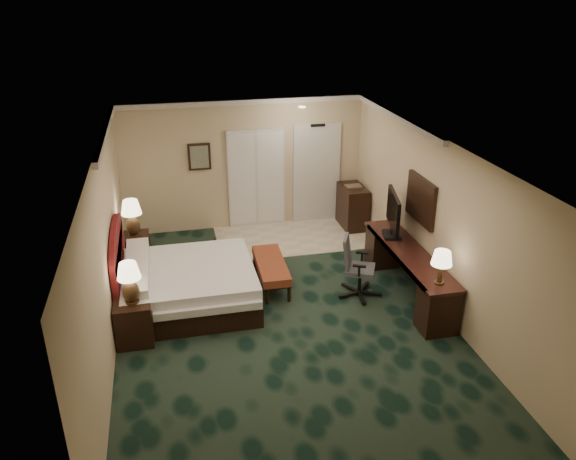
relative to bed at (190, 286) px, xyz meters
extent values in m
cube|color=black|center=(1.37, -0.75, -0.33)|extent=(5.00, 7.50, 0.00)
cube|color=white|center=(1.37, -0.75, 2.37)|extent=(5.00, 7.50, 0.00)
cube|color=beige|center=(1.37, 3.00, 1.02)|extent=(5.00, 0.00, 2.70)
cube|color=beige|center=(1.37, -4.50, 1.02)|extent=(5.00, 0.00, 2.70)
cube|color=beige|center=(-1.13, -0.75, 1.02)|extent=(0.00, 7.50, 2.70)
cube|color=beige|center=(3.87, -0.75, 1.02)|extent=(0.00, 7.50, 2.70)
cube|color=beige|center=(2.27, 2.15, -0.32)|extent=(3.20, 1.70, 0.01)
cube|color=silver|center=(2.92, 2.97, 0.72)|extent=(1.02, 0.06, 2.18)
cube|color=silver|center=(1.62, 2.96, 0.72)|extent=(1.20, 0.06, 2.10)
cube|color=slate|center=(0.47, 2.96, 1.27)|extent=(0.45, 0.06, 0.55)
cube|color=white|center=(3.83, -0.15, 1.22)|extent=(0.05, 0.95, 0.75)
cube|color=white|center=(0.00, 0.00, 0.00)|extent=(2.07, 1.92, 0.66)
cube|color=black|center=(-0.85, -0.84, 0.00)|extent=(0.52, 0.60, 0.65)
cube|color=black|center=(-0.87, 1.59, -0.02)|extent=(0.48, 0.56, 0.61)
cube|color=#68320D|center=(1.40, 0.30, -0.10)|extent=(0.51, 1.38, 0.46)
cube|color=black|center=(3.55, -0.48, 0.06)|extent=(0.58, 2.71, 0.78)
cube|color=black|center=(3.51, 0.18, 0.84)|extent=(0.31, 0.99, 0.78)
cube|color=black|center=(3.58, 2.45, 0.12)|extent=(0.47, 0.85, 0.89)
camera|label=1|loc=(-0.19, -8.06, 4.51)|focal=35.00mm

